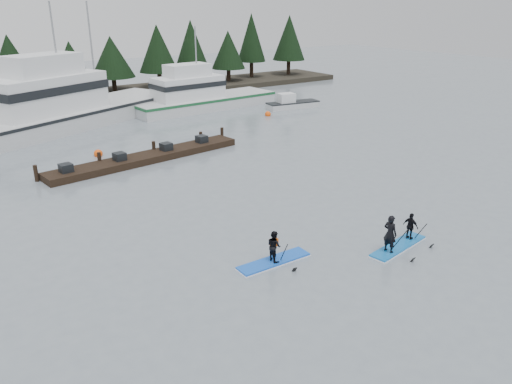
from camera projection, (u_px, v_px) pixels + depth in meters
ground at (338, 259)px, 20.63m from camera, size 160.00×160.00×0.00m
far_shore at (63, 99)px, 52.80m from camera, size 70.00×8.00×0.60m
treeline at (63, 102)px, 52.91m from camera, size 60.00×4.00×8.00m
fishing_boat_large at (69, 116)px, 42.57m from camera, size 21.09×13.61×11.27m
fishing_boat_medium at (201, 103)px, 49.37m from camera, size 15.13×5.35×8.79m
skiff at (293, 105)px, 49.88m from camera, size 5.53×2.39×0.62m
floating_dock at (147, 158)px, 33.33m from camera, size 13.82×3.58×0.46m
buoy_b at (99, 156)px, 34.44m from camera, size 0.60×0.60×0.60m
buoy_c at (268, 116)px, 46.55m from camera, size 0.56×0.56×0.56m
paddleboard_solo at (274, 252)px, 20.20m from camera, size 3.21×1.07×1.86m
paddleboard_duo at (398, 236)px, 21.35m from camera, size 3.40×1.44×2.24m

